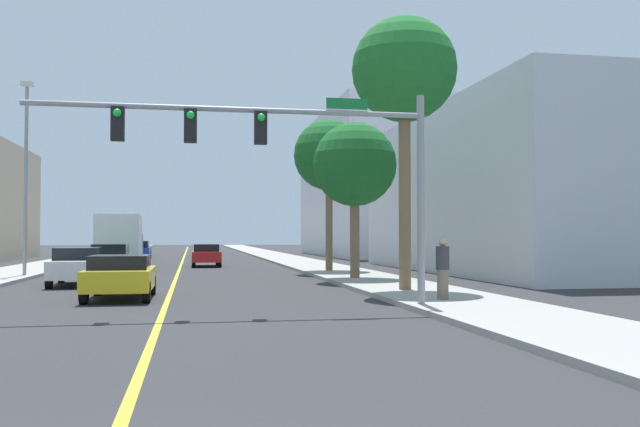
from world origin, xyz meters
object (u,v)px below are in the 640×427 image
object	(u,v)px
palm_mid	(355,166)
palm_far	(329,156)
car_yellow	(121,276)
car_green	(111,259)
car_red	(206,255)
pedestrian	(443,269)
street_lamp	(26,169)
traffic_signal_mast	(287,146)
delivery_truck	(120,240)
car_white	(78,265)
car_blue	(138,250)
palm_near	(404,72)

from	to	relation	value
palm_mid	palm_far	world-z (taller)	palm_far
car_yellow	car_green	bearing A→B (deg)	97.55
car_red	pedestrian	distance (m)	25.99
car_red	street_lamp	bearing A→B (deg)	-128.66
traffic_signal_mast	delivery_truck	distance (m)	26.56
traffic_signal_mast	car_white	xyz separation A→B (m)	(-6.77, 10.83, -3.47)
car_yellow	car_red	distance (m)	22.10
traffic_signal_mast	car_blue	distance (m)	41.32
palm_mid	palm_far	bearing A→B (deg)	88.60
traffic_signal_mast	delivery_truck	bearing A→B (deg)	104.55
street_lamp	delivery_truck	bearing A→B (deg)	71.72
pedestrian	car_yellow	bearing A→B (deg)	-113.31
traffic_signal_mast	car_white	world-z (taller)	traffic_signal_mast
car_green	palm_mid	bearing A→B (deg)	-34.36
traffic_signal_mast	pedestrian	xyz separation A→B (m)	(4.59, 1.09, -3.23)
delivery_truck	car_blue	bearing A→B (deg)	88.07
traffic_signal_mast	car_yellow	bearing A→B (deg)	135.41
car_yellow	car_red	xyz separation A→B (m)	(3.02, 21.89, 0.01)
palm_far	car_blue	xyz separation A→B (m)	(-11.31, 23.17, -5.31)
car_blue	delivery_truck	xyz separation A→B (m)	(0.08, -15.04, 0.89)
street_lamp	pedestrian	distance (m)	21.02
palm_near	palm_mid	bearing A→B (deg)	91.90
palm_mid	car_yellow	world-z (taller)	palm_mid
delivery_truck	pedestrian	bearing A→B (deg)	-67.61
traffic_signal_mast	car_red	world-z (taller)	traffic_signal_mast
traffic_signal_mast	delivery_truck	size ratio (longest dim) A/B	1.17
palm_far	car_blue	world-z (taller)	palm_far
car_white	car_blue	world-z (taller)	car_blue
palm_far	car_blue	size ratio (longest dim) A/B	2.02
street_lamp	car_green	size ratio (longest dim) A/B	2.12
car_green	pedestrian	xyz separation A→B (m)	(10.99, -17.35, 0.24)
traffic_signal_mast	palm_near	bearing A→B (deg)	45.66
palm_near	pedestrian	distance (m)	7.43
pedestrian	car_green	bearing A→B (deg)	-150.65
car_blue	pedestrian	world-z (taller)	pedestrian
street_lamp	pedestrian	xyz separation A→B (m)	(14.46, -14.73, -4.00)
car_green	car_red	xyz separation A→B (m)	(4.89, 7.91, -0.04)
palm_mid	palm_near	bearing A→B (deg)	-88.10
palm_mid	car_yellow	distance (m)	11.93
street_lamp	car_white	size ratio (longest dim) A/B	1.96
street_lamp	car_yellow	xyz separation A→B (m)	(5.34, -11.36, -4.29)
palm_mid	car_white	size ratio (longest dim) A/B	1.47
street_lamp	car_green	xyz separation A→B (m)	(3.47, 2.62, -4.24)
traffic_signal_mast	palm_mid	distance (m)	11.98
traffic_signal_mast	street_lamp	world-z (taller)	street_lamp
car_red	traffic_signal_mast	bearing A→B (deg)	-86.94
palm_mid	pedestrian	distance (m)	10.76
traffic_signal_mast	car_yellow	size ratio (longest dim) A/B	2.52
car_green	car_yellow	distance (m)	14.10
palm_far	delivery_truck	distance (m)	14.55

